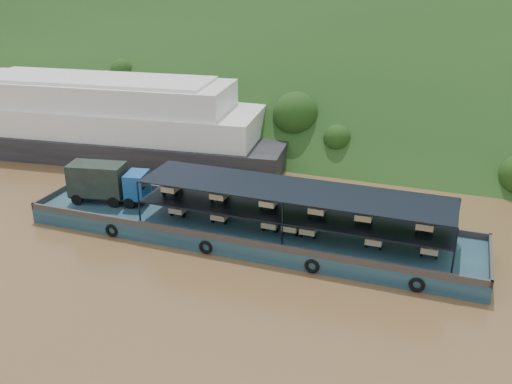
% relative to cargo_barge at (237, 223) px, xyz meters
% --- Properties ---
extents(ground, '(160.00, 160.00, 0.00)m').
position_rel_cargo_barge_xyz_m(ground, '(2.94, -1.37, -1.12)').
color(ground, brown).
rests_on(ground, ground).
extents(hillside, '(140.00, 39.60, 39.60)m').
position_rel_cargo_barge_xyz_m(hillside, '(2.94, 34.63, -1.12)').
color(hillside, '#173914').
rests_on(hillside, ground).
extents(cargo_barge, '(35.00, 7.18, 4.54)m').
position_rel_cargo_barge_xyz_m(cargo_barge, '(0.00, 0.00, 0.00)').
color(cargo_barge, '#122B41').
rests_on(cargo_barge, ground).
extents(passenger_ferry, '(42.03, 14.97, 8.33)m').
position_rel_cargo_barge_xyz_m(passenger_ferry, '(-21.50, 13.89, 2.49)').
color(passenger_ferry, black).
rests_on(passenger_ferry, ground).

